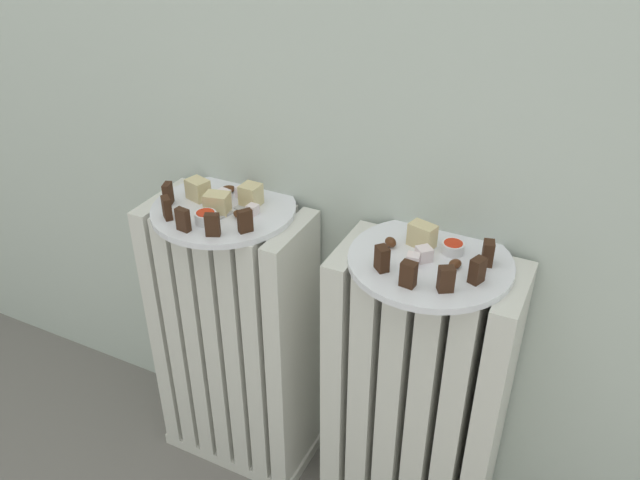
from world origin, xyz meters
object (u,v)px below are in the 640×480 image
at_px(radiator_left, 236,342).
at_px(fork, 231,212).
at_px(plate_left, 224,209).
at_px(jam_bowl_left, 206,217).
at_px(radiator_right, 415,404).
at_px(plate_right, 430,261).
at_px(jam_bowl_right, 453,247).

xyz_separation_m(radiator_left, fork, (0.03, -0.02, 0.35)).
bearing_deg(fork, plate_left, 151.36).
bearing_deg(jam_bowl_left, radiator_right, 9.11).
distance_m(plate_right, jam_bowl_right, 0.05).
bearing_deg(plate_right, plate_left, 180.00).
height_order(radiator_right, plate_left, plate_left).
xyz_separation_m(jam_bowl_right, fork, (-0.42, -0.05, -0.01)).
bearing_deg(plate_right, radiator_left, 180.00).
height_order(jam_bowl_left, jam_bowl_right, jam_bowl_left).
bearing_deg(plate_left, fork, -28.64).
bearing_deg(jam_bowl_right, radiator_right, -128.82).
bearing_deg(radiator_right, jam_bowl_left, -170.89).
bearing_deg(fork, radiator_right, 2.24).
distance_m(radiator_left, fork, 0.35).
distance_m(jam_bowl_left, fork, 0.06).
bearing_deg(jam_bowl_left, fork, 66.26).
relative_size(plate_right, jam_bowl_right, 7.21).
relative_size(radiator_left, plate_right, 2.32).
bearing_deg(radiator_left, plate_left, 0.00).
bearing_deg(jam_bowl_left, jam_bowl_right, 12.90).
height_order(plate_right, jam_bowl_left, jam_bowl_left).
height_order(radiator_left, jam_bowl_left, jam_bowl_left).
relative_size(plate_left, jam_bowl_left, 6.87).
height_order(jam_bowl_right, fork, jam_bowl_right).
height_order(plate_left, jam_bowl_left, jam_bowl_left).
relative_size(plate_left, fork, 3.14).
relative_size(radiator_right, jam_bowl_right, 16.74).
xyz_separation_m(plate_left, fork, (0.03, -0.02, 0.01)).
xyz_separation_m(plate_right, jam_bowl_left, (-0.41, -0.07, 0.02)).
bearing_deg(jam_bowl_right, jam_bowl_left, -167.10).
bearing_deg(plate_right, fork, -177.76).
distance_m(plate_left, jam_bowl_right, 0.45).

